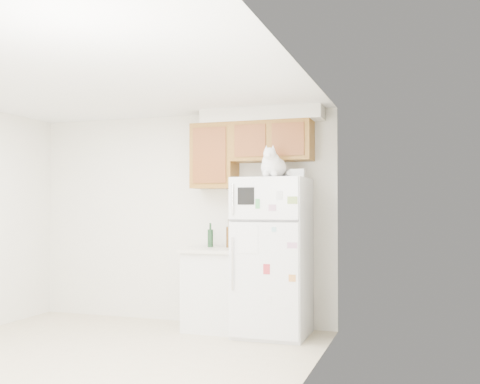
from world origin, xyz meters
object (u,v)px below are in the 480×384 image
at_px(storage_box_back, 286,174).
at_px(refrigerator, 272,256).
at_px(storage_box_front, 297,173).
at_px(bottle_amber, 229,233).
at_px(cat, 273,166).
at_px(bottle_green, 210,235).
at_px(base_counter, 215,288).

bearing_deg(storage_box_back, refrigerator, -116.64).
relative_size(storage_box_front, bottle_amber, 0.46).
xyz_separation_m(cat, storage_box_back, (0.06, 0.30, -0.08)).
xyz_separation_m(storage_box_back, bottle_green, (-0.90, 0.03, -0.69)).
distance_m(storage_box_front, bottle_green, 1.28).
bearing_deg(bottle_green, base_counter, -47.46).
xyz_separation_m(base_counter, bottle_green, (-0.10, 0.11, 0.60)).
relative_size(refrigerator, bottle_green, 6.07).
relative_size(storage_box_back, storage_box_front, 1.20).
relative_size(base_counter, cat, 1.93).
bearing_deg(base_counter, storage_box_back, 5.94).
distance_m(refrigerator, cat, 0.99).
bearing_deg(storage_box_front, refrigerator, 172.40).
distance_m(refrigerator, bottle_green, 0.84).
height_order(storage_box_front, bottle_amber, storage_box_front).
xyz_separation_m(bottle_green, bottle_amber, (0.23, 0.02, 0.02)).
relative_size(cat, bottle_amber, 1.47).
bearing_deg(cat, refrigerator, 108.45).
bearing_deg(storage_box_back, bottle_green, -172.90).
bearing_deg(storage_box_back, cat, -93.46).
relative_size(storage_box_back, bottle_green, 0.64).
height_order(cat, storage_box_front, cat).
bearing_deg(bottle_amber, base_counter, -134.23).
bearing_deg(cat, bottle_amber, 150.59).
height_order(base_counter, cat, cat).
height_order(refrigerator, bottle_amber, refrigerator).
relative_size(refrigerator, storage_box_back, 9.44).
relative_size(cat, storage_box_front, 3.18).
distance_m(cat, storage_box_back, 0.31).
relative_size(storage_box_back, bottle_amber, 0.55).
relative_size(base_counter, bottle_green, 3.28).
relative_size(refrigerator, bottle_amber, 5.22).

